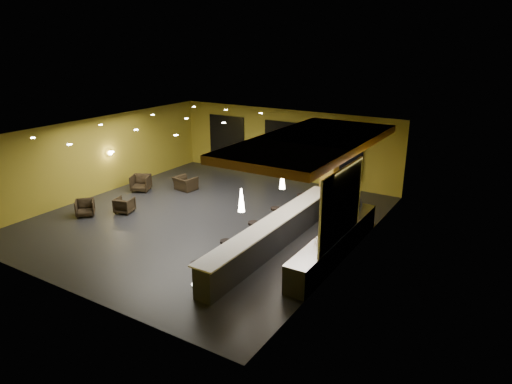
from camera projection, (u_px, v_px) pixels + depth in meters
The scene contains 34 objects.
floor at pixel (207, 219), 18.23m from camera, with size 12.00×13.00×0.10m, color black.
ceiling at pixel (204, 130), 17.07m from camera, with size 12.00×13.00×0.10m, color black.
wall_back at pixel (285, 144), 22.94m from camera, with size 12.00×0.10×3.50m, color olive.
wall_front at pixel (57, 235), 12.36m from camera, with size 12.00×0.10×3.50m, color olive.
wall_left at pixel (99, 156), 20.65m from camera, with size 0.10×13.00×3.50m, color olive.
wall_right at pixel (355, 204), 14.65m from camera, with size 0.10×13.00×3.50m, color olive.
wood_soffit at pixel (312, 142), 15.96m from camera, with size 3.60×8.00×0.28m, color #9A5D2D.
window_left at pixel (227, 138), 24.60m from camera, with size 2.20×0.06×2.40m, color black.
window_center at pixel (284, 145), 22.86m from camera, with size 2.20×0.06×2.40m, color black.
window_right at pixel (340, 153), 21.38m from camera, with size 2.20×0.06×2.40m, color black.
tile_backsplash at pixel (341, 206), 13.81m from camera, with size 0.06×3.20×2.40m, color white.
bar_counter at pixel (274, 235), 15.43m from camera, with size 0.60×8.00×1.00m, color black.
bar_top at pixel (274, 220), 15.27m from camera, with size 0.78×8.10×0.05m, color white.
prep_counter at pixel (335, 244), 14.87m from camera, with size 0.70×6.00×0.86m, color black.
prep_top at pixel (336, 232), 14.72m from camera, with size 0.72×6.00×0.03m, color silver.
wall_shelf_lower at pixel (334, 219), 13.84m from camera, with size 0.30×1.50×0.03m, color silver.
wall_shelf_upper at pixel (335, 205), 13.70m from camera, with size 0.30×1.50×0.03m, color silver.
column at pixel (330, 168), 18.75m from camera, with size 0.60×0.60×3.50m, color #A57D25.
wall_sconce at pixel (110, 153), 20.95m from camera, with size 0.22×0.22×0.22m, color #FFE5B2.
pendant_0 at pixel (241, 200), 13.23m from camera, with size 0.20×0.20×0.70m, color white.
pendant_1 at pixel (282, 179), 15.25m from camera, with size 0.20×0.20×0.70m, color white.
pendant_2 at pixel (314, 162), 17.26m from camera, with size 0.20×0.20×0.70m, color white.
staff_a at pixel (334, 206), 16.77m from camera, with size 0.68×0.45×1.88m, color black.
staff_b at pixel (340, 200), 17.82m from camera, with size 0.79×0.61×1.62m, color black.
staff_c at pixel (354, 206), 17.19m from camera, with size 0.79×0.51×1.62m, color black.
armchair_a at pixel (85, 208), 18.34m from camera, with size 0.71×0.73×0.66m, color black.
armchair_b at pixel (124, 205), 18.68m from camera, with size 0.68×0.70×0.64m, color black.
armchair_c at pixel (141, 183), 21.31m from camera, with size 0.82×0.84×0.76m, color black.
armchair_d at pixel (185, 183), 21.49m from camera, with size 0.97×0.85×0.63m, color black.
bar_stool_0 at pixel (197, 271), 13.12m from camera, with size 0.37×0.37×0.72m.
bar_stool_1 at pixel (226, 248), 14.49m from camera, with size 0.38×0.38×0.75m.
bar_stool_2 at pixel (254, 230), 15.80m from camera, with size 0.40×0.40×0.80m.
bar_stool_3 at pixel (275, 214), 17.25m from camera, with size 0.38×0.38×0.76m.
bar_stool_4 at pixel (302, 201), 18.64m from camera, with size 0.39×0.39×0.78m.
Camera 1 is at (10.53, -13.39, 6.82)m, focal length 32.00 mm.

